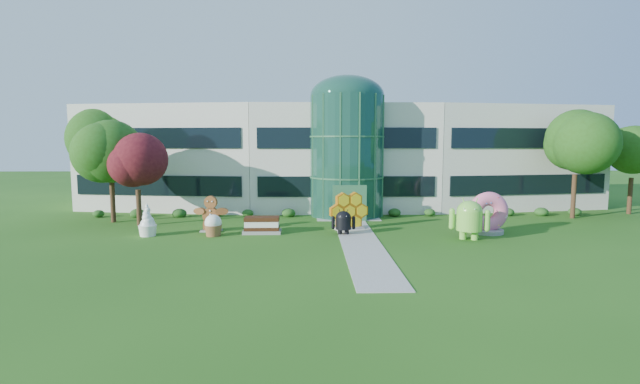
{
  "coord_description": "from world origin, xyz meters",
  "views": [
    {
      "loc": [
        -3.13,
        -26.15,
        6.13
      ],
      "look_at": [
        -2.35,
        6.0,
        2.6
      ],
      "focal_mm": 26.0,
      "sensor_mm": 36.0,
      "label": 1
    }
  ],
  "objects_px": {
    "android_green": "(469,217)",
    "android_black": "(343,221)",
    "gingerbread": "(211,213)",
    "donut": "(487,212)"
  },
  "relations": [
    {
      "from": "gingerbread",
      "to": "android_black",
      "type": "bearing_deg",
      "value": -1.62
    },
    {
      "from": "android_black",
      "to": "donut",
      "type": "distance_m",
      "value": 9.69
    },
    {
      "from": "android_green",
      "to": "android_black",
      "type": "relative_size",
      "value": 1.56
    },
    {
      "from": "android_green",
      "to": "gingerbread",
      "type": "bearing_deg",
      "value": -169.54
    },
    {
      "from": "donut",
      "to": "gingerbread",
      "type": "relative_size",
      "value": 1.05
    },
    {
      "from": "android_black",
      "to": "gingerbread",
      "type": "distance_m",
      "value": 9.05
    },
    {
      "from": "donut",
      "to": "gingerbread",
      "type": "bearing_deg",
      "value": 175.7
    },
    {
      "from": "android_black",
      "to": "gingerbread",
      "type": "bearing_deg",
      "value": 175.13
    },
    {
      "from": "android_green",
      "to": "android_black",
      "type": "distance_m",
      "value": 7.95
    },
    {
      "from": "donut",
      "to": "android_black",
      "type": "bearing_deg",
      "value": -179.11
    }
  ]
}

